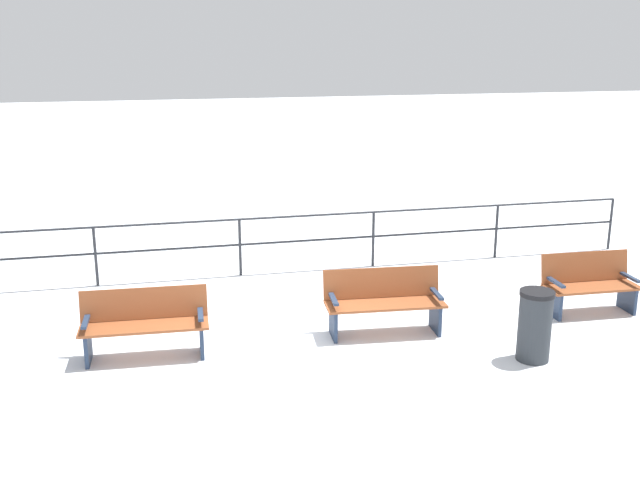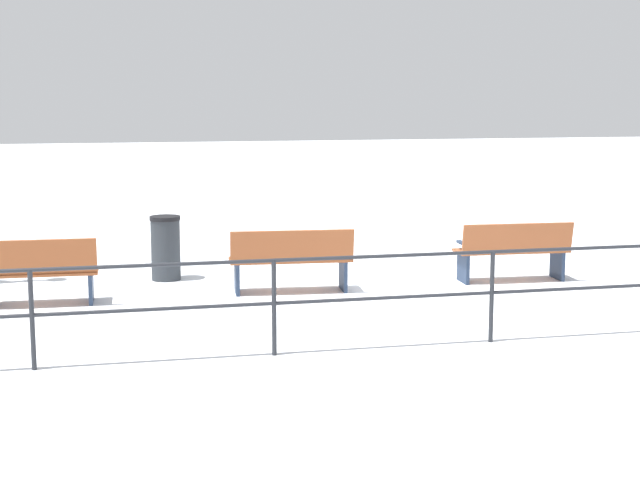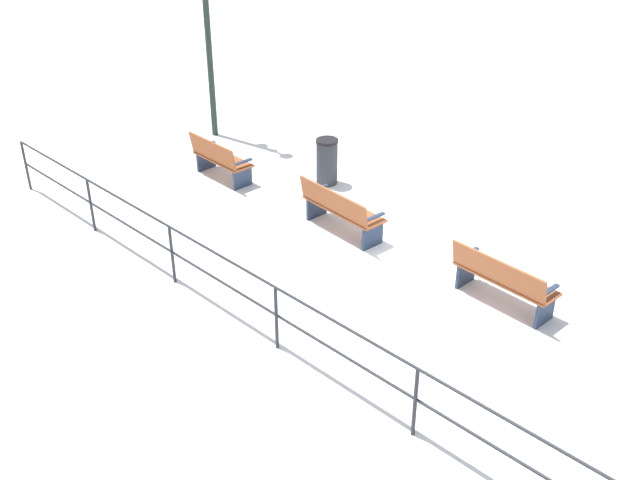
% 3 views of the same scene
% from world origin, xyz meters
% --- Properties ---
extents(ground_plane, '(80.00, 80.00, 0.00)m').
position_xyz_m(ground_plane, '(0.00, 0.00, 0.00)').
color(ground_plane, white).
rests_on(ground_plane, ground).
extents(bench_second, '(0.62, 1.67, 0.88)m').
position_xyz_m(bench_second, '(0.05, -1.64, 0.46)').
color(bench_second, brown).
rests_on(bench_second, ground).
extents(bench_third, '(0.70, 1.71, 0.90)m').
position_xyz_m(bench_third, '(-0.01, 1.65, 0.47)').
color(bench_third, brown).
rests_on(bench_third, ground).
extents(bench_fourth, '(0.61, 1.44, 0.90)m').
position_xyz_m(bench_fourth, '(-0.08, 4.94, 0.45)').
color(bench_fourth, brown).
rests_on(bench_fourth, ground).
extents(waterfront_railing, '(0.05, 14.60, 1.03)m').
position_xyz_m(waterfront_railing, '(-3.05, -0.00, 0.71)').
color(waterfront_railing, '#26282D').
rests_on(waterfront_railing, ground).
extents(trash_bin, '(0.45, 0.45, 0.94)m').
position_xyz_m(trash_bin, '(1.31, 3.27, 0.47)').
color(trash_bin, '#2D3338').
rests_on(trash_bin, ground).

